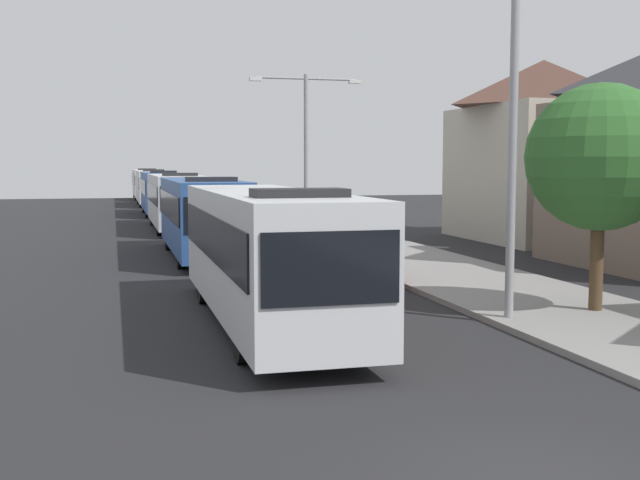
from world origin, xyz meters
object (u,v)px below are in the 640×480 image
bus_rear (152,186)px  bus_tail_end (146,183)px  white_suv (347,248)px  streetlamp_near (514,79)px  bus_fourth_in_line (161,191)px  bus_second_in_line (202,214)px  bus_lead (267,251)px  bus_middle (175,199)px  streetlamp_mid (306,139)px  roadside_tree (600,158)px

bus_rear → bus_tail_end: (0.00, 13.40, 0.00)m
white_suv → streetlamp_near: bearing=-76.9°
bus_rear → bus_fourth_in_line: bearing=-90.0°
white_suv → bus_rear: bearing=94.4°
white_suv → streetlamp_near: (1.70, -7.32, 4.52)m
bus_second_in_line → bus_fourth_in_line: size_ratio=1.03×
white_suv → bus_lead: bearing=-121.8°
bus_middle → streetlamp_near: 29.27m
bus_rear → streetlamp_mid: (5.40, -35.61, 3.14)m
bus_middle → bus_rear: (-0.00, 26.85, -0.00)m
bus_tail_end → streetlamp_mid: streetlamp_mid is taller
bus_middle → roadside_tree: roadside_tree is taller
bus_rear → streetlamp_mid: bearing=-81.4°
bus_fourth_in_line → roadside_tree: size_ratio=1.93×
bus_rear → white_suv: (3.70, -48.03, -0.66)m
bus_middle → bus_fourth_in_line: same height
bus_lead → bus_second_in_line: 13.51m
streetlamp_near → white_suv: bearing=103.1°
bus_middle → white_suv: size_ratio=2.60×
bus_fourth_in_line → bus_tail_end: 26.84m
bus_middle → bus_rear: bearing=90.0°
bus_second_in_line → streetlamp_mid: size_ratio=1.42×
bus_rear → bus_tail_end: size_ratio=0.92×
bus_middle → bus_lead: bearing=-90.0°
bus_tail_end → white_suv: (3.70, -61.44, -0.66)m
bus_fourth_in_line → roadside_tree: (7.86, -41.62, 2.12)m
bus_tail_end → white_suv: bearing=-86.6°
streetlamp_near → roadside_tree: bearing=6.9°
bus_lead → streetlamp_near: streetlamp_near is taller
white_suv → streetlamp_near: streetlamp_near is taller
bus_tail_end → roadside_tree: 68.94m
bus_lead → streetlamp_mid: size_ratio=1.46×
bus_tail_end → streetlamp_near: streetlamp_near is taller
bus_fourth_in_line → roadside_tree: 42.40m
bus_middle → roadside_tree: 29.36m
streetlamp_mid → roadside_tree: bearing=-82.8°
bus_fourth_in_line → streetlamp_mid: streetlamp_mid is taller
white_suv → roadside_tree: (4.16, -7.02, 2.78)m
white_suv → streetlamp_mid: (1.70, 12.42, 3.80)m
streetlamp_mid → bus_lead: bearing=-106.4°
bus_middle → bus_tail_end: (0.00, 40.25, 0.00)m
bus_rear → bus_tail_end: 13.40m
bus_second_in_line → bus_tail_end: (0.00, 53.89, 0.00)m
streetlamp_near → roadside_tree: streetlamp_near is taller
roadside_tree → streetlamp_mid: bearing=97.2°
bus_fourth_in_line → bus_lead: bearing=-90.0°
bus_lead → bus_tail_end: size_ratio=0.92×
bus_second_in_line → roadside_tree: roadside_tree is taller
white_suv → bus_tail_end: bearing=93.4°
bus_rear → bus_lead: bearing=-90.0°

